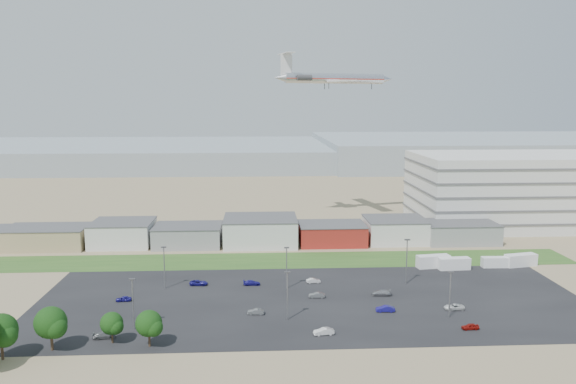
{
  "coord_description": "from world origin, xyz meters",
  "views": [
    {
      "loc": [
        -6.41,
        -97.48,
        42.95
      ],
      "look_at": [
        -0.08,
        22.0,
        23.87
      ],
      "focal_mm": 35.0,
      "sensor_mm": 36.0,
      "label": 1
    }
  ],
  "objects": [
    {
      "name": "grass_strip",
      "position": [
        0.0,
        52.0,
        0.01
      ],
      "size": [
        160.0,
        16.0,
        0.02
      ],
      "primitive_type": "cube",
      "color": "#2C541F",
      "rests_on": "ground"
    },
    {
      "name": "tree_right",
      "position": [
        -33.05,
        -0.13,
        3.28
      ],
      "size": [
        4.37,
        4.37,
        6.56
      ],
      "primitive_type": null,
      "color": "black",
      "rests_on": "ground"
    },
    {
      "name": "airliner",
      "position": [
        21.26,
        106.57,
        51.57
      ],
      "size": [
        51.95,
        41.38,
        13.51
      ],
      "primitive_type": null,
      "rotation": [
        0.0,
        0.0,
        0.25
      ],
      "color": "silver"
    },
    {
      "name": "parked_car_2",
      "position": [
        33.87,
        2.49,
        0.57
      ],
      "size": [
        3.39,
        1.5,
        1.14
      ],
      "primitive_type": "imported",
      "rotation": [
        0.0,
        0.0,
        -1.52
      ],
      "color": "maroon",
      "rests_on": "ground"
    },
    {
      "name": "hills_backdrop",
      "position": [
        40.0,
        315.0,
        4.5
      ],
      "size": [
        700.0,
        200.0,
        9.0
      ],
      "primitive_type": null,
      "color": "gray",
      "rests_on": "ground"
    },
    {
      "name": "box_trailer_b",
      "position": [
        44.27,
        41.27,
        1.54
      ],
      "size": [
        8.34,
        3.05,
        3.08
      ],
      "primitive_type": null,
      "rotation": [
        0.0,
        0.0,
        0.06
      ],
      "color": "silver",
      "rests_on": "ground"
    },
    {
      "name": "parked_car_6",
      "position": [
        -8.26,
        31.22,
        0.58
      ],
      "size": [
        4.02,
        1.68,
        1.16
      ],
      "primitive_type": "imported",
      "rotation": [
        0.0,
        0.0,
        1.56
      ],
      "color": "navy",
      "rests_on": "ground"
    },
    {
      "name": "building_row",
      "position": [
        -17.0,
        71.0,
        4.0
      ],
      "size": [
        170.0,
        20.0,
        8.0
      ],
      "primitive_type": null,
      "color": "silver",
      "rests_on": "ground"
    },
    {
      "name": "parked_car_13",
      "position": [
        5.53,
        1.51,
        0.64
      ],
      "size": [
        4.01,
        1.86,
        1.27
      ],
      "primitive_type": "imported",
      "rotation": [
        0.0,
        0.0,
        -1.44
      ],
      "color": "silver",
      "rests_on": "ground"
    },
    {
      "name": "parked_car_4",
      "position": [
        -7.21,
        12.43,
        0.57
      ],
      "size": [
        3.55,
        1.51,
        1.14
      ],
      "primitive_type": "imported",
      "rotation": [
        0.0,
        0.0,
        -1.66
      ],
      "color": "#595B5E",
      "rests_on": "ground"
    },
    {
      "name": "parking_lot",
      "position": [
        5.0,
        20.0,
        0.01
      ],
      "size": [
        120.0,
        50.0,
        0.01
      ],
      "primitive_type": "cube",
      "color": "black",
      "rests_on": "ground"
    },
    {
      "name": "parked_car_12",
      "position": [
        20.95,
        22.34,
        0.63
      ],
      "size": [
        4.52,
        2.18,
        1.27
      ],
      "primitive_type": "imported",
      "rotation": [
        0.0,
        0.0,
        -1.67
      ],
      "color": "#A5A5AA",
      "rests_on": "ground"
    },
    {
      "name": "tree_mid",
      "position": [
        -42.84,
        -2.61,
        4.48
      ],
      "size": [
        5.98,
        5.98,
        8.97
      ],
      "primitive_type": null,
      "color": "black",
      "rests_on": "ground"
    },
    {
      "name": "parking_garage",
      "position": [
        90.0,
        95.0,
        12.5
      ],
      "size": [
        80.0,
        40.0,
        25.0
      ],
      "primitive_type": "cube",
      "color": "silver",
      "rests_on": "ground"
    },
    {
      "name": "parked_car_10",
      "position": [
        -35.14,
        2.03,
        0.59
      ],
      "size": [
        4.25,
        2.18,
        1.18
      ],
      "primitive_type": "imported",
      "rotation": [
        0.0,
        0.0,
        1.71
      ],
      "color": "#595B5E",
      "rests_on": "ground"
    },
    {
      "name": "box_trailer_d",
      "position": [
        63.01,
        43.25,
        1.61
      ],
      "size": [
        8.96,
        4.41,
        3.22
      ],
      "primitive_type": null,
      "rotation": [
        0.0,
        0.0,
        0.21
      ],
      "color": "silver",
      "rests_on": "ground"
    },
    {
      "name": "parked_car_9",
      "position": [
        -20.87,
        31.83,
        0.6
      ],
      "size": [
        4.4,
        2.25,
        1.19
      ],
      "primitive_type": "imported",
      "rotation": [
        0.0,
        0.0,
        1.51
      ],
      "color": "navy",
      "rests_on": "ground"
    },
    {
      "name": "parked_car_5",
      "position": [
        -36.15,
        21.65,
        0.57
      ],
      "size": [
        3.42,
        1.5,
        1.15
      ],
      "primitive_type": "imported",
      "rotation": [
        0.0,
        0.0,
        -1.53
      ],
      "color": "navy",
      "rests_on": "ground"
    },
    {
      "name": "parked_car_11",
      "position": [
        6.62,
        32.1,
        0.56
      ],
      "size": [
        3.49,
        1.56,
        1.11
      ],
      "primitive_type": "imported",
      "rotation": [
        0.0,
        0.0,
        1.69
      ],
      "color": "silver",
      "rests_on": "ground"
    },
    {
      "name": "ground",
      "position": [
        0.0,
        0.0,
        0.0
      ],
      "size": [
        700.0,
        700.0,
        0.0
      ],
      "primitive_type": "plane",
      "color": "#96835F",
      "rests_on": "ground"
    },
    {
      "name": "lightpole_back_l",
      "position": [
        -28.5,
        29.92,
        5.01
      ],
      "size": [
        1.18,
        0.49,
        10.02
      ],
      "primitive_type": null,
      "color": "slate",
      "rests_on": "ground"
    },
    {
      "name": "lightpole_front_m",
      "position": [
        -0.89,
        9.22,
        4.98
      ],
      "size": [
        1.17,
        0.49,
        9.96
      ],
      "primitive_type": null,
      "color": "slate",
      "rests_on": "ground"
    },
    {
      "name": "lightpole_back_m",
      "position": [
        -0.07,
        28.3,
        4.96
      ],
      "size": [
        1.17,
        0.49,
        9.93
      ],
      "primitive_type": null,
      "color": "slate",
      "rests_on": "ground"
    },
    {
      "name": "parked_car_0",
      "position": [
        34.37,
        12.87,
        0.59
      ],
      "size": [
        4.22,
        1.96,
        1.17
      ],
      "primitive_type": "imported",
      "rotation": [
        0.0,
        0.0,
        -1.57
      ],
      "color": "silver",
      "rests_on": "ground"
    },
    {
      "name": "box_trailer_a",
      "position": [
        39.37,
        43.22,
        1.64
      ],
      "size": [
        9.04,
        3.93,
        3.28
      ],
      "primitive_type": null,
      "rotation": [
        0.0,
        0.0,
        0.14
      ],
      "color": "silver",
      "rests_on": "ground"
    },
    {
      "name": "lightpole_front_r",
      "position": [
        31.85,
        8.71,
        4.78
      ],
      "size": [
        1.12,
        0.47,
        9.55
      ],
      "primitive_type": null,
      "color": "slate",
      "rests_on": "ground"
    },
    {
      "name": "parked_car_1",
      "position": [
        19.66,
        12.48,
        0.64
      ],
      "size": [
        3.97,
        1.54,
        1.29
      ],
      "primitive_type": "imported",
      "rotation": [
        0.0,
        0.0,
        -1.62
      ],
      "color": "navy",
      "rests_on": "ground"
    },
    {
      "name": "lightpole_front_l",
      "position": [
        -30.51,
        6.03,
        5.03
      ],
      "size": [
        1.18,
        0.49,
        10.06
      ],
      "primitive_type": null,
      "color": "slate",
      "rests_on": "ground"
    },
    {
      "name": "lightpole_back_r",
      "position": [
        28.75,
        30.39,
        5.46
      ],
      "size": [
        1.29,
        0.54,
        10.93
      ],
      "primitive_type": null,
      "color": "slate",
      "rests_on": "ground"
    },
    {
      "name": "parked_car_7",
      "position": [
        6.34,
        21.71,
        0.59
      ],
      "size": [
        3.67,
        1.53,
        1.18
      ],
      "primitive_type": "imported",
      "rotation": [
        0.0,
        0.0,
        -1.65
      ],
      "color": "#595B5E",
      "rests_on": "ground"
    },
    {
      "name": "tree_left",
      "position": [
        -49.94,
        -5.82,
        4.55
      ],
      "size": [
        6.06,
        6.06,
        9.09
      ],
      "primitive_type": null,
      "color": "black",
      "rests_on": "ground"
    },
    {
      "name": "box_trailer_c",
      "position": [
        55.91,
        42.64,
        1.35
      ],
      "size": [
        7.27,
        2.42,
        2.71
      ],
      "primitive_type": null,
      "rotation": [
        0.0,
        0.0,
        -0.02
      ],
      "color": "silver",
      "rests_on": "ground"
    },
    {
      "name": "tree_near",
      "position": [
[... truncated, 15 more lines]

